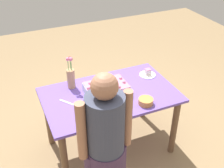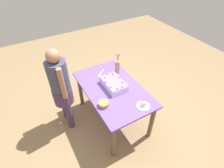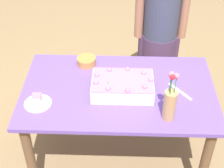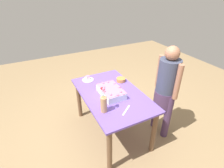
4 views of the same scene
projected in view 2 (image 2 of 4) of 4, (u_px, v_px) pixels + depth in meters
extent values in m
plane|color=#907450|center=(113.00, 118.00, 3.28)|extent=(8.00, 8.00, 0.00)
cube|color=#694CAD|center=(113.00, 88.00, 2.79)|extent=(1.40, 0.85, 0.03)
cylinder|color=brown|center=(152.00, 122.00, 2.76)|extent=(0.07, 0.07, 0.74)
cylinder|color=brown|center=(112.00, 79.00, 3.58)|extent=(0.07, 0.07, 0.74)
cylinder|color=brown|center=(113.00, 142.00, 2.50)|extent=(0.07, 0.07, 0.74)
cylinder|color=brown|center=(80.00, 90.00, 3.31)|extent=(0.07, 0.07, 0.74)
cube|color=white|center=(114.00, 84.00, 2.77)|extent=(0.43, 0.29, 0.10)
cube|color=#D17197|center=(114.00, 81.00, 2.74)|extent=(0.43, 0.28, 0.01)
sphere|color=#D17197|center=(108.00, 74.00, 2.86)|extent=(0.04, 0.04, 0.04)
sphere|color=#D17197|center=(105.00, 77.00, 2.80)|extent=(0.04, 0.04, 0.04)
sphere|color=#D17197|center=(106.00, 82.00, 2.71)|extent=(0.04, 0.04, 0.04)
sphere|color=#D17197|center=(111.00, 87.00, 2.63)|extent=(0.04, 0.04, 0.04)
sphere|color=#D17197|center=(117.00, 89.00, 2.60)|extent=(0.04, 0.04, 0.04)
sphere|color=#D17197|center=(122.00, 87.00, 2.63)|extent=(0.04, 0.04, 0.04)
sphere|color=#D17197|center=(123.00, 82.00, 2.71)|extent=(0.04, 0.04, 0.04)
sphere|color=#D17197|center=(119.00, 77.00, 2.80)|extent=(0.04, 0.04, 0.04)
sphere|color=#D17197|center=(113.00, 74.00, 2.86)|extent=(0.04, 0.04, 0.04)
cone|color=#2D8438|center=(119.00, 82.00, 2.72)|extent=(0.02, 0.02, 0.02)
cone|color=#2D8438|center=(119.00, 84.00, 2.69)|extent=(0.02, 0.02, 0.02)
cone|color=#2D8438|center=(119.00, 84.00, 2.68)|extent=(0.02, 0.02, 0.02)
cylinder|color=white|center=(143.00, 106.00, 2.48)|extent=(0.19, 0.19, 0.01)
cube|color=white|center=(143.00, 104.00, 2.45)|extent=(0.06, 0.06, 0.07)
cube|color=#D07198|center=(144.00, 103.00, 2.43)|extent=(0.06, 0.06, 0.01)
cube|color=silver|center=(101.00, 73.00, 3.07)|extent=(0.15, 0.19, 0.00)
cylinder|color=tan|center=(117.00, 67.00, 3.03)|extent=(0.08, 0.08, 0.22)
cylinder|color=#2D8438|center=(117.00, 58.00, 2.93)|extent=(0.01, 0.01, 0.13)
sphere|color=pink|center=(117.00, 54.00, 2.88)|extent=(0.04, 0.04, 0.04)
cylinder|color=#2D8438|center=(117.00, 59.00, 2.90)|extent=(0.01, 0.01, 0.13)
sphere|color=#D66C95|center=(117.00, 55.00, 2.86)|extent=(0.04, 0.04, 0.04)
cylinder|color=#2D8438|center=(119.00, 58.00, 2.91)|extent=(0.01, 0.01, 0.13)
sphere|color=red|center=(119.00, 55.00, 2.87)|extent=(0.03, 0.03, 0.03)
cylinder|color=#C07F3E|center=(104.00, 104.00, 2.47)|extent=(0.15, 0.15, 0.06)
cylinder|color=#473052|center=(68.00, 111.00, 2.89)|extent=(0.11, 0.11, 0.78)
cylinder|color=#473052|center=(64.00, 102.00, 3.06)|extent=(0.11, 0.11, 0.78)
cylinder|color=#473052|center=(63.00, 95.00, 2.80)|extent=(0.32, 0.31, 0.28)
cylinder|color=#3A4056|center=(58.00, 77.00, 2.55)|extent=(0.30, 0.30, 0.52)
sphere|color=#A16A50|center=(53.00, 56.00, 2.32)|extent=(0.20, 0.20, 0.20)
cylinder|color=#A16A50|center=(62.00, 84.00, 2.43)|extent=(0.08, 0.08, 0.52)
cylinder|color=#A16A50|center=(55.00, 70.00, 2.68)|extent=(0.08, 0.08, 0.52)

